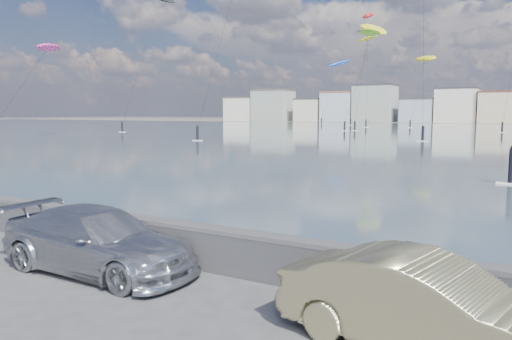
{
  "coord_description": "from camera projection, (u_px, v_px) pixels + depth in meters",
  "views": [
    {
      "loc": [
        7.01,
        -6.3,
        3.57
      ],
      "look_at": [
        1.0,
        4.0,
        2.2
      ],
      "focal_mm": 35.0,
      "sensor_mm": 36.0,
      "label": 1
    }
  ],
  "objects": [
    {
      "name": "kitesurfer_15",
      "position": [
        160.0,
        0.0,
        104.52
      ],
      "size": [
        8.22,
        17.08,
        29.63
      ],
      "color": "black",
      "rests_on": "ground"
    },
    {
      "name": "kitesurfer_16",
      "position": [
        368.0,
        17.0,
        131.41
      ],
      "size": [
        7.1,
        16.14,
        31.06
      ],
      "color": "red",
      "rests_on": "ground"
    },
    {
      "name": "kitesurfer_7",
      "position": [
        368.0,
        39.0,
        152.3
      ],
      "size": [
        10.11,
        20.06,
        27.29
      ],
      "color": "yellow",
      "rests_on": "ground"
    },
    {
      "name": "seawall",
      "position": [
        191.0,
        242.0,
        11.57
      ],
      "size": [
        400.0,
        0.36,
        1.08
      ],
      "color": "#28282B",
      "rests_on": "ground"
    },
    {
      "name": "kitesurfer_18",
      "position": [
        373.0,
        30.0,
        108.94
      ],
      "size": [
        9.22,
        19.13,
        24.41
      ],
      "color": "yellow",
      "rests_on": "ground"
    },
    {
      "name": "kitesurfer_20",
      "position": [
        368.0,
        33.0,
        108.31
      ],
      "size": [
        8.97,
        16.79,
        22.56
      ],
      "color": "#8CD826",
      "rests_on": "ground"
    },
    {
      "name": "car_champagne",
      "position": [
        425.0,
        306.0,
        7.36
      ],
      "size": [
        4.63,
        2.3,
        1.46
      ],
      "primitive_type": "imported",
      "rotation": [
        0.0,
        0.0,
        1.39
      ],
      "color": "tan",
      "rests_on": "ground"
    },
    {
      "name": "ground",
      "position": [
        102.0,
        305.0,
        9.32
      ],
      "size": [
        700.0,
        700.0,
        0.0
      ],
      "primitive_type": "plane",
      "color": "#333335",
      "rests_on": "ground"
    },
    {
      "name": "bay_water",
      "position": [
        501.0,
        133.0,
        87.85
      ],
      "size": [
        500.0,
        177.0,
        0.0
      ],
      "primitive_type": "cube",
      "color": "#364550",
      "rests_on": "ground"
    },
    {
      "name": "car_silver",
      "position": [
        98.0,
        240.0,
        11.21
      ],
      "size": [
        4.95,
        2.03,
        1.43
      ],
      "primitive_type": "imported",
      "rotation": [
        0.0,
        0.0,
        1.58
      ],
      "color": "#ACADB4",
      "rests_on": "ground"
    },
    {
      "name": "kitesurfer_1",
      "position": [
        425.0,
        59.0,
        125.09
      ],
      "size": [
        8.76,
        13.99,
        18.72
      ],
      "color": "yellow",
      "rests_on": "ground"
    },
    {
      "name": "kitesurfer_6",
      "position": [
        48.0,
        49.0,
        71.98
      ],
      "size": [
        7.56,
        15.12,
        14.01
      ],
      "color": "#E5338C",
      "rests_on": "ground"
    },
    {
      "name": "kitesurfer_17",
      "position": [
        339.0,
        64.0,
        164.69
      ],
      "size": [
        7.34,
        12.63,
        21.9
      ],
      "color": "blue",
      "rests_on": "ground"
    }
  ]
}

